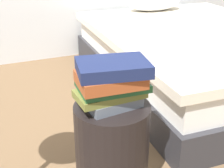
% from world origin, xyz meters
% --- Properties ---
extents(bed, '(1.62, 2.07, 0.62)m').
position_xyz_m(bed, '(1.14, 0.90, 0.23)').
color(bed, '#2D2D33').
rests_on(bed, ground_plane).
extents(side_table, '(0.35, 0.35, 0.45)m').
position_xyz_m(side_table, '(0.00, 0.00, 0.22)').
color(side_table, black).
rests_on(side_table, ground_plane).
extents(book_slate, '(0.25, 0.20, 0.05)m').
position_xyz_m(book_slate, '(-0.00, 0.01, 0.47)').
color(book_slate, slate).
rests_on(book_slate, side_table).
extents(book_olive, '(0.30, 0.17, 0.03)m').
position_xyz_m(book_olive, '(-0.01, 0.00, 0.51)').
color(book_olive, olive).
rests_on(book_olive, book_slate).
extents(book_forest, '(0.30, 0.21, 0.03)m').
position_xyz_m(book_forest, '(0.01, 0.01, 0.54)').
color(book_forest, '#1E512D').
rests_on(book_forest, book_olive).
extents(book_rust, '(0.29, 0.22, 0.05)m').
position_xyz_m(book_rust, '(-0.01, -0.01, 0.58)').
color(book_rust, '#994723').
rests_on(book_rust, book_forest).
extents(book_navy, '(0.33, 0.26, 0.05)m').
position_xyz_m(book_navy, '(0.00, -0.01, 0.63)').
color(book_navy, '#19234C').
rests_on(book_navy, book_rust).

